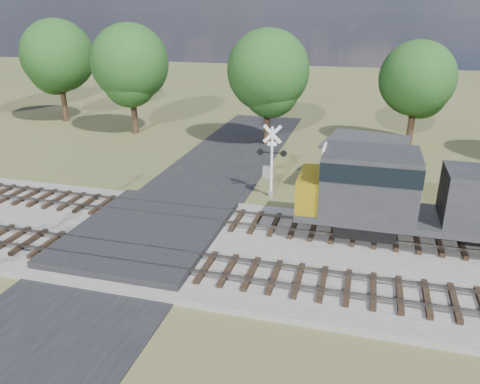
% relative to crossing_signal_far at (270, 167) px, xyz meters
% --- Properties ---
extents(ground, '(160.00, 160.00, 0.00)m').
position_rel_crossing_signal_far_xyz_m(ground, '(-4.72, -7.85, -1.87)').
color(ground, '#464C28').
rests_on(ground, ground).
extents(ballast_bed, '(140.00, 10.00, 0.30)m').
position_rel_crossing_signal_far_xyz_m(ballast_bed, '(5.28, -7.35, -1.72)').
color(ballast_bed, gray).
rests_on(ballast_bed, ground).
extents(road, '(7.00, 60.00, 0.08)m').
position_rel_crossing_signal_far_xyz_m(road, '(-4.72, -7.85, -1.83)').
color(road, black).
rests_on(road, ground).
extents(crossing_panel, '(7.00, 9.00, 0.62)m').
position_rel_crossing_signal_far_xyz_m(crossing_panel, '(-4.72, -7.35, -1.55)').
color(crossing_panel, '#262628').
rests_on(crossing_panel, ground).
extents(track_near, '(140.00, 2.60, 0.33)m').
position_rel_crossing_signal_far_xyz_m(track_near, '(-1.60, -9.85, -1.46)').
color(track_near, black).
rests_on(track_near, ballast_bed).
extents(track_far, '(140.00, 2.60, 0.33)m').
position_rel_crossing_signal_far_xyz_m(track_far, '(-1.60, -4.85, -1.46)').
color(track_far, black).
rests_on(track_far, ballast_bed).
extents(crossing_signal_far, '(1.81, 0.39, 4.50)m').
position_rel_crossing_signal_far_xyz_m(crossing_signal_far, '(0.00, 0.00, 0.00)').
color(crossing_signal_far, silver).
rests_on(crossing_signal_far, ground).
extents(equipment_shed, '(5.52, 5.52, 3.24)m').
position_rel_crossing_signal_far_xyz_m(equipment_shed, '(5.51, 2.66, -0.23)').
color(equipment_shed, '#442B1D').
rests_on(equipment_shed, ground).
extents(treeline, '(80.47, 11.77, 11.82)m').
position_rel_crossing_signal_far_xyz_m(treeline, '(0.24, 11.99, 4.83)').
color(treeline, black).
rests_on(treeline, ground).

